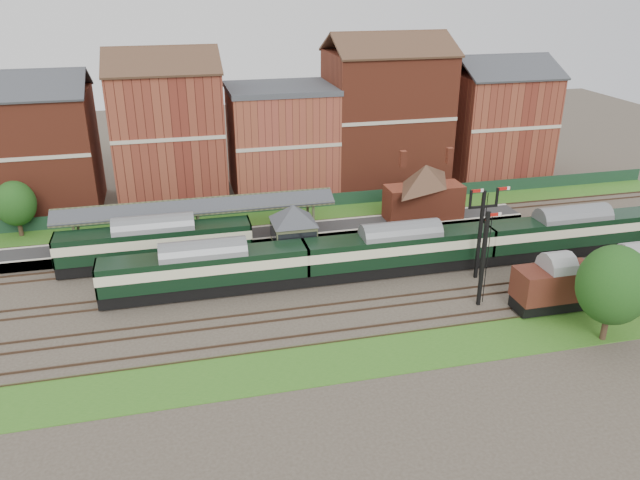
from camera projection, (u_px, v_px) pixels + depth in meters
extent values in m
plane|color=#473D33|center=(336.00, 279.00, 54.20)|extent=(160.00, 160.00, 0.00)
cube|color=#2D6619|center=(298.00, 215.00, 68.46)|extent=(90.00, 4.50, 0.06)
cube|color=#2D6619|center=(380.00, 355.00, 43.48)|extent=(90.00, 5.00, 0.06)
cube|color=#193823|center=(294.00, 203.00, 69.96)|extent=(90.00, 0.12, 1.50)
cube|color=#2D2D2D|center=(261.00, 237.00, 61.61)|extent=(55.00, 3.40, 1.00)
cube|color=#6E7F5A|center=(294.00, 255.00, 55.97)|extent=(3.40, 3.20, 2.40)
cube|color=#42482D|center=(294.00, 233.00, 55.10)|extent=(3.60, 3.40, 2.00)
pyramid|color=#383A3F|center=(293.00, 214.00, 54.38)|extent=(5.40, 5.40, 1.60)
cube|color=maroon|center=(379.00, 248.00, 57.75)|extent=(3.00, 2.40, 2.20)
cube|color=#4C3323|center=(382.00, 236.00, 56.59)|extent=(3.20, 1.34, 0.79)
cube|color=#4C3323|center=(377.00, 231.00, 57.75)|extent=(3.20, 1.34, 0.79)
cube|color=brown|center=(423.00, 202.00, 64.41)|extent=(8.00, 3.00, 3.50)
pyramid|color=#4C3323|center=(425.00, 175.00, 63.29)|extent=(8.10, 8.10, 2.20)
cube|color=brown|center=(402.00, 172.00, 62.54)|extent=(0.60, 0.60, 1.60)
cube|color=brown|center=(448.00, 169.00, 63.63)|extent=(0.60, 0.60, 1.60)
cube|color=#42482D|center=(75.00, 237.00, 55.88)|extent=(0.22, 0.22, 3.40)
cube|color=#42482D|center=(308.00, 207.00, 62.99)|extent=(0.22, 0.22, 3.40)
cube|color=#383A3F|center=(197.00, 206.00, 57.83)|extent=(26.00, 1.99, 0.90)
cube|color=#383A3F|center=(196.00, 200.00, 59.53)|extent=(26.00, 1.99, 0.90)
cube|color=#42482D|center=(196.00, 199.00, 58.53)|extent=(26.00, 0.20, 0.20)
cube|color=black|center=(480.00, 235.00, 52.99)|extent=(0.25, 0.25, 8.00)
cube|color=black|center=(483.00, 207.00, 51.96)|extent=(2.60, 0.18, 0.18)
cube|color=#B2140F|center=(478.00, 191.00, 51.25)|extent=(1.10, 0.08, 0.25)
cube|color=#B2140F|center=(504.00, 189.00, 51.77)|extent=(1.10, 0.08, 0.25)
cube|color=black|center=(483.00, 260.00, 48.54)|extent=(0.25, 0.25, 8.00)
cube|color=#B2140F|center=(495.00, 215.00, 47.20)|extent=(1.10, 0.08, 0.25)
cube|color=brown|center=(29.00, 153.00, 67.84)|extent=(14.00, 10.00, 13.00)
cube|color=maroon|center=(169.00, 136.00, 70.70)|extent=(12.00, 10.00, 15.00)
cube|color=brown|center=(282.00, 142.00, 74.12)|extent=(12.00, 10.00, 12.00)
cube|color=brown|center=(386.00, 120.00, 76.16)|extent=(14.00, 10.00, 16.00)
cube|color=maroon|center=(496.00, 125.00, 80.01)|extent=(12.00, 10.00, 13.00)
cube|color=black|center=(206.00, 287.00, 51.51)|extent=(16.91, 2.37, 1.03)
cube|color=black|center=(204.00, 268.00, 50.83)|extent=(16.91, 2.63, 2.44)
cube|color=#ECE9BD|center=(204.00, 264.00, 50.71)|extent=(16.93, 2.67, 0.85)
cube|color=slate|center=(203.00, 253.00, 50.29)|extent=(16.91, 2.63, 0.56)
cube|color=black|center=(399.00, 266.00, 55.19)|extent=(16.91, 2.37, 1.03)
cube|color=black|center=(400.00, 248.00, 54.50)|extent=(16.91, 2.63, 2.44)
cube|color=#ECE9BD|center=(400.00, 245.00, 54.38)|extent=(16.93, 2.67, 0.85)
cube|color=slate|center=(401.00, 233.00, 53.96)|extent=(16.91, 2.63, 0.56)
cube|color=black|center=(567.00, 247.00, 58.86)|extent=(16.91, 2.37, 1.03)
cube|color=black|center=(570.00, 230.00, 58.18)|extent=(16.91, 2.63, 2.44)
cube|color=#ECE9BD|center=(571.00, 227.00, 58.06)|extent=(16.93, 2.67, 0.85)
cube|color=slate|center=(573.00, 217.00, 57.64)|extent=(16.91, 2.63, 0.56)
cube|color=black|center=(157.00, 259.00, 56.46)|extent=(17.12, 2.40, 1.05)
cube|color=black|center=(155.00, 241.00, 55.77)|extent=(17.12, 2.66, 2.47)
cube|color=#ECE9BD|center=(155.00, 238.00, 55.65)|extent=(17.14, 2.70, 0.86)
cube|color=slate|center=(154.00, 227.00, 55.22)|extent=(17.12, 2.66, 0.57)
cube|color=black|center=(551.00, 302.00, 49.23)|extent=(6.19, 2.28, 0.93)
cube|color=#461A14|center=(554.00, 283.00, 48.56)|extent=(6.19, 2.68, 2.48)
cube|color=gray|center=(557.00, 267.00, 48.02)|extent=(6.19, 2.68, 0.45)
cube|color=black|center=(626.00, 292.00, 50.72)|extent=(6.28, 2.31, 0.94)
cube|color=#461A14|center=(630.00, 273.00, 50.04)|extent=(6.28, 2.72, 2.51)
cube|color=gray|center=(634.00, 258.00, 49.49)|extent=(6.28, 2.72, 0.46)
cylinder|color=#382619|center=(606.00, 319.00, 44.70)|extent=(0.44, 0.44, 3.43)
ellipsoid|color=#144715|center=(614.00, 285.00, 43.61)|extent=(5.04, 5.04, 5.80)
cylinder|color=#382619|center=(19.00, 224.00, 62.59)|extent=(0.44, 0.44, 2.70)
ellipsoid|color=#144715|center=(15.00, 203.00, 61.73)|extent=(3.96, 3.96, 4.55)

